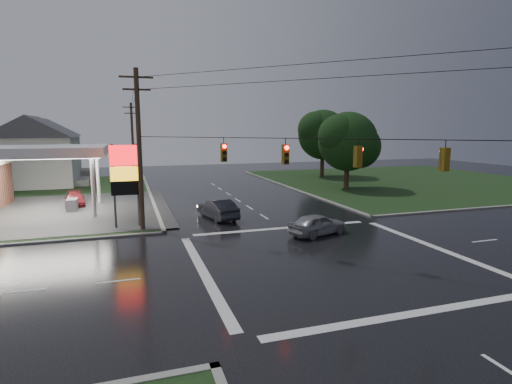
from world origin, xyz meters
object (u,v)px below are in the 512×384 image
object	(u,v)px
house_near	(35,151)
car_crossing	(318,224)
tree_ne_far	(324,135)
car_pump	(75,199)
utility_pole_n	(133,141)
house_far	(45,147)
utility_pole_nw	(139,148)
tree_ne_near	(349,142)
pylon_sign	(125,172)
car_north	(218,209)

from	to	relation	value
house_near	car_crossing	distance (m)	38.80
tree_ne_far	car_pump	distance (m)	35.29
house_near	car_crossing	bearing A→B (deg)	-54.31
house_near	car_crossing	xyz separation A→B (m)	(22.54, -31.37, -3.68)
utility_pole_n	house_far	world-z (taller)	utility_pole_n
utility_pole_nw	tree_ne_near	world-z (taller)	utility_pole_nw
house_far	house_near	bearing A→B (deg)	-85.24
pylon_sign	utility_pole_n	world-z (taller)	utility_pole_n
car_pump	car_north	bearing A→B (deg)	-46.12
house_far	tree_ne_far	size ratio (longest dim) A/B	1.13
tree_ne_far	car_north	xyz separation A→B (m)	(-20.86, -22.50, -5.40)
house_near	tree_ne_near	distance (m)	37.80
car_pump	house_far	bearing A→B (deg)	97.19
house_near	car_north	bearing A→B (deg)	-54.87
utility_pole_nw	car_pump	distance (m)	13.57
tree_ne_near	car_crossing	distance (m)	21.97
pylon_sign	car_pump	distance (m)	11.74
utility_pole_n	car_pump	world-z (taller)	utility_pole_n
car_north	car_crossing	world-z (taller)	car_north
tree_ne_far	car_crossing	size ratio (longest dim) A/B	2.32
utility_pole_n	car_crossing	distance (m)	35.48
tree_ne_near	car_north	xyz separation A→B (m)	(-17.85, -10.50, -4.78)
pylon_sign	house_far	distance (m)	39.21
pylon_sign	tree_ne_near	size ratio (longest dim) A/B	0.67
pylon_sign	car_crossing	size ratio (longest dim) A/B	1.42
house_near	tree_ne_near	size ratio (longest dim) A/B	1.23
pylon_sign	car_crossing	world-z (taller)	pylon_sign
house_near	car_pump	size ratio (longest dim) A/B	2.65
house_far	car_pump	distance (m)	28.35
pylon_sign	utility_pole_n	bearing A→B (deg)	87.92
tree_ne_near	tree_ne_far	size ratio (longest dim) A/B	0.92
house_far	car_north	xyz separation A→B (m)	(18.24, -36.51, -3.63)
pylon_sign	house_near	xyz separation A→B (m)	(-10.45, 25.50, 0.39)
tree_ne_far	car_north	bearing A→B (deg)	-132.83
utility_pole_nw	car_crossing	xyz separation A→B (m)	(11.09, -4.87, -5.00)
pylon_sign	tree_ne_far	world-z (taller)	tree_ne_far
pylon_sign	tree_ne_near	distance (m)	27.23
utility_pole_nw	car_north	xyz separation A→B (m)	(5.79, 1.99, -4.94)
pylon_sign	utility_pole_nw	size ratio (longest dim) A/B	0.55
utility_pole_n	house_near	size ratio (longest dim) A/B	0.95
utility_pole_nw	car_north	distance (m)	7.87
utility_pole_n	car_crossing	bearing A→B (deg)	-71.62
utility_pole_nw	tree_ne_far	size ratio (longest dim) A/B	1.12
house_near	car_north	world-z (taller)	house_near
house_near	car_pump	distance (m)	16.77
utility_pole_nw	house_far	bearing A→B (deg)	107.92
house_near	house_far	distance (m)	12.04
pylon_sign	tree_ne_near	world-z (taller)	tree_ne_near
pylon_sign	tree_ne_near	bearing A→B (deg)	25.01
tree_ne_far	car_pump	size ratio (longest dim) A/B	2.35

